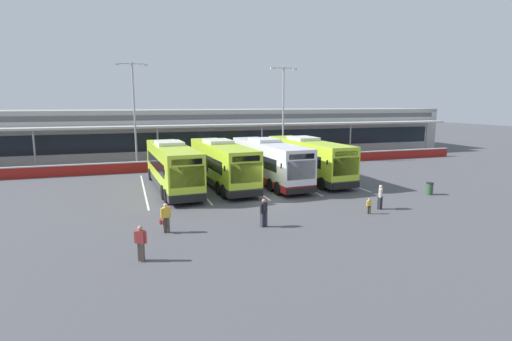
{
  "coord_description": "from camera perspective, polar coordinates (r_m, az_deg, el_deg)",
  "views": [
    {
      "loc": [
        -9.52,
        -26.02,
        6.87
      ],
      "look_at": [
        0.07,
        3.0,
        1.6
      ],
      "focal_mm": 27.56,
      "sensor_mm": 36.0,
      "label": 1
    }
  ],
  "objects": [
    {
      "name": "litter_bin",
      "position": [
        32.55,
        23.87,
        -2.41
      ],
      "size": [
        0.54,
        0.54,
        0.93
      ],
      "color": "#2D5133",
      "rests_on": "ground"
    },
    {
      "name": "pedestrian_near_bin",
      "position": [
        18.14,
        -16.39,
        -9.93
      ],
      "size": [
        0.53,
        0.39,
        1.62
      ],
      "color": "#4C4238",
      "rests_on": "ground"
    },
    {
      "name": "terminal_building",
      "position": [
        53.91,
        -8.11,
        5.59
      ],
      "size": [
        70.0,
        13.0,
        6.0
      ],
      "color": "#B7B7B2",
      "rests_on": "ground"
    },
    {
      "name": "red_barrier_wall",
      "position": [
        42.1,
        -5.01,
        1.12
      ],
      "size": [
        60.0,
        0.4,
        1.1
      ],
      "color": "maroon",
      "rests_on": "ground"
    },
    {
      "name": "lamp_post_west",
      "position": [
        43.49,
        -17.26,
        8.59
      ],
      "size": [
        3.24,
        0.28,
        11.0
      ],
      "color": "#9E9EA3",
      "rests_on": "ground"
    },
    {
      "name": "coach_bus_leftmost",
      "position": [
        32.19,
        -12.08,
        0.48
      ],
      "size": [
        3.44,
        12.27,
        3.78
      ],
      "color": "#B7DB2D",
      "rests_on": "ground"
    },
    {
      "name": "lamp_post_centre",
      "position": [
        46.72,
        3.98,
        9.05
      ],
      "size": [
        3.24,
        0.28,
        11.0
      ],
      "color": "#9E9EA3",
      "rests_on": "ground"
    },
    {
      "name": "bay_stripe_mid_west",
      "position": [
        34.1,
        -1.69,
        -1.84
      ],
      "size": [
        0.14,
        13.0,
        0.01
      ],
      "primitive_type": "cube",
      "color": "silver",
      "rests_on": "ground"
    },
    {
      "name": "pedestrian_in_dark_coat",
      "position": [
        22.04,
        1.13,
        -6.0
      ],
      "size": [
        0.51,
        0.36,
        1.62
      ],
      "color": "#33333D",
      "rests_on": "ground"
    },
    {
      "name": "pedestrian_with_handbag",
      "position": [
        21.62,
        -12.98,
        -6.62
      ],
      "size": [
        0.64,
        0.33,
        1.62
      ],
      "color": "#4C4238",
      "rests_on": "ground"
    },
    {
      "name": "coach_bus_right_centre",
      "position": [
        36.04,
        7.53,
        1.59
      ],
      "size": [
        3.44,
        12.27,
        3.78
      ],
      "color": "#B7DB2D",
      "rests_on": "ground"
    },
    {
      "name": "ground_plane",
      "position": [
        28.54,
        1.76,
        -4.15
      ],
      "size": [
        200.0,
        200.0,
        0.0
      ],
      "primitive_type": "plane",
      "color": "#4C4C51"
    },
    {
      "name": "pedestrian_child",
      "position": [
        25.63,
        16.07,
        -4.9
      ],
      "size": [
        0.33,
        0.18,
        1.0
      ],
      "color": "#4C4238",
      "rests_on": "ground"
    },
    {
      "name": "bay_stripe_far_west",
      "position": [
        32.76,
        -15.93,
        -2.69
      ],
      "size": [
        0.14,
        13.0,
        0.01
      ],
      "primitive_type": "cube",
      "color": "silver",
      "rests_on": "ground"
    },
    {
      "name": "bay_stripe_centre",
      "position": [
        35.5,
        4.82,
        -1.4
      ],
      "size": [
        0.14,
        13.0,
        0.01
      ],
      "primitive_type": "cube",
      "color": "silver",
      "rests_on": "ground"
    },
    {
      "name": "coach_bus_centre",
      "position": [
        34.08,
        1.86,
        1.2
      ],
      "size": [
        3.44,
        12.27,
        3.78
      ],
      "color": "silver",
      "rests_on": "ground"
    },
    {
      "name": "bay_stripe_west",
      "position": [
        33.17,
        -8.67,
        -2.27
      ],
      "size": [
        0.14,
        13.0,
        0.01
      ],
      "primitive_type": "cube",
      "color": "silver",
      "rests_on": "ground"
    },
    {
      "name": "bay_stripe_mid_east",
      "position": [
        37.33,
        10.76,
        -0.99
      ],
      "size": [
        0.14,
        13.0,
        0.01
      ],
      "primitive_type": "cube",
      "color": "silver",
      "rests_on": "ground"
    },
    {
      "name": "pedestrian_approaching_bus",
      "position": [
        26.9,
        17.6,
        -3.56
      ],
      "size": [
        0.42,
        0.47,
        1.62
      ],
      "color": "#33333D",
      "rests_on": "ground"
    },
    {
      "name": "coach_bus_left_centre",
      "position": [
        33.06,
        -5.0,
        0.9
      ],
      "size": [
        3.44,
        12.27,
        3.78
      ],
      "color": "#B7DB2D",
      "rests_on": "ground"
    }
  ]
}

